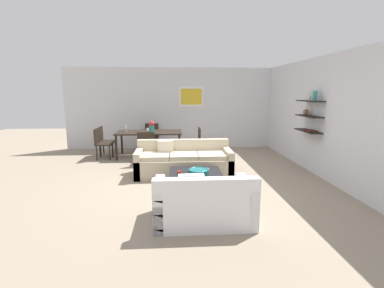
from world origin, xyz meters
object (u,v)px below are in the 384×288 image
(loveseat_white, at_px, (203,203))
(dining_chair_right_near, at_px, (195,141))
(dining_chair_left_far, at_px, (105,139))
(wine_glass_head, at_px, (150,126))
(dining_chair_foot, at_px, (147,145))
(dining_chair_head, at_px, (152,135))
(wine_glass_foot, at_px, (148,130))
(apple_on_coffee_table, at_px, (179,172))
(decorative_bowl, at_px, (199,171))
(dining_chair_left_near, at_px, (101,142))
(coffee_table, at_px, (195,182))
(dining_table, at_px, (149,134))
(sofa_beige, at_px, (183,162))
(centerpiece_vase, at_px, (152,126))
(candle_jar, at_px, (207,170))
(wine_glass_left_far, at_px, (126,127))

(loveseat_white, distance_m, dining_chair_right_near, 4.14)
(dining_chair_left_far, relative_size, wine_glass_head, 5.56)
(loveseat_white, xyz_separation_m, dining_chair_foot, (-1.16, 3.46, 0.21))
(dining_chair_head, height_order, wine_glass_foot, wine_glass_foot)
(dining_chair_foot, bearing_deg, wine_glass_foot, 90.00)
(apple_on_coffee_table, bearing_deg, dining_chair_left_far, 122.98)
(decorative_bowl, xyz_separation_m, wine_glass_foot, (-1.20, 2.70, 0.44))
(loveseat_white, relative_size, dining_chair_foot, 1.64)
(dining_chair_head, xyz_separation_m, dining_chair_left_near, (-1.36, -1.10, 0.00))
(dining_chair_head, distance_m, wine_glass_head, 0.59)
(coffee_table, distance_m, wine_glass_foot, 2.95)
(dining_table, distance_m, wine_glass_head, 0.46)
(decorative_bowl, bearing_deg, coffee_table, 132.91)
(sofa_beige, xyz_separation_m, decorative_bowl, (0.25, -1.20, 0.13))
(decorative_bowl, relative_size, dining_chair_left_far, 0.44)
(decorative_bowl, distance_m, dining_chair_foot, 2.54)
(decorative_bowl, relative_size, centerpiece_vase, 1.18)
(coffee_table, height_order, apple_on_coffee_table, apple_on_coffee_table)
(candle_jar, distance_m, dining_table, 3.32)
(dining_chair_foot, bearing_deg, dining_table, 90.00)
(dining_chair_left_far, distance_m, wine_glass_head, 1.42)
(candle_jar, height_order, wine_glass_foot, wine_glass_foot)
(dining_chair_left_near, relative_size, wine_glass_head, 5.56)
(sofa_beige, xyz_separation_m, dining_chair_left_far, (-2.31, 2.13, 0.21))
(loveseat_white, height_order, dining_chair_left_near, dining_chair_left_near)
(dining_chair_left_near, relative_size, dining_chair_left_far, 1.00)
(dining_chair_left_far, height_order, centerpiece_vase, centerpiece_vase)
(apple_on_coffee_table, distance_m, dining_chair_foot, 2.41)
(apple_on_coffee_table, bearing_deg, sofa_beige, 84.25)
(loveseat_white, xyz_separation_m, wine_glass_foot, (-1.16, 3.93, 0.57))
(loveseat_white, relative_size, coffee_table, 1.44)
(wine_glass_left_far, height_order, centerpiece_vase, centerpiece_vase)
(candle_jar, bearing_deg, dining_chair_foot, 122.86)
(dining_chair_head, bearing_deg, sofa_beige, -71.30)
(candle_jar, relative_size, dining_chair_left_near, 0.08)
(decorative_bowl, bearing_deg, wine_glass_foot, 113.92)
(candle_jar, xyz_separation_m, wine_glass_foot, (-1.37, 2.59, 0.45))
(centerpiece_vase, bearing_deg, apple_on_coffee_table, -76.52)
(sofa_beige, relative_size, decorative_bowl, 5.68)
(decorative_bowl, height_order, wine_glass_foot, wine_glass_foot)
(decorative_bowl, bearing_deg, loveseat_white, -91.76)
(dining_chair_foot, height_order, wine_glass_left_far, wine_glass_left_far)
(dining_chair_head, relative_size, wine_glass_head, 5.56)
(wine_glass_left_far, xyz_separation_m, wine_glass_foot, (0.70, -0.54, -0.02))
(apple_on_coffee_table, height_order, dining_chair_foot, dining_chair_foot)
(sofa_beige, height_order, decorative_bowl, sofa_beige)
(coffee_table, relative_size, dining_chair_head, 1.14)
(dining_table, bearing_deg, wine_glass_foot, -90.00)
(sofa_beige, height_order, wine_glass_foot, wine_glass_foot)
(wine_glass_head, bearing_deg, decorative_bowl, -71.30)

